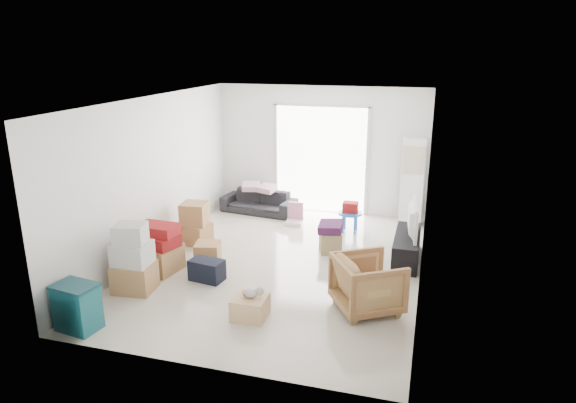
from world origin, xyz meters
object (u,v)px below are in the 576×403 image
Objects in this scene: armchair at (368,281)px; ac_tower at (412,182)px; storage_bins at (77,307)px; ottoman at (330,242)px; television at (408,231)px; sofa at (259,198)px; tv_console at (407,247)px; wood_crate at (250,307)px; kids_table at (350,211)px.

ac_tower is at bearing -37.37° from armchair.
storage_bins reaches higher than ottoman.
storage_bins reaches higher than television.
ac_tower is 3.25m from sofa.
sofa reaches higher than ottoman.
ac_tower is 6.60m from storage_bins.
tv_console is 1.41× the size of television.
armchair is 1.92× the size of wood_crate.
tv_console is 2.28× the size of kids_table.
ac_tower is at bearing 56.85° from ottoman.
armchair is at bearing -102.33° from tv_console.
tv_console is 3.16m from wood_crate.
ac_tower is at bearing 67.51° from wood_crate.
tv_console is at bearing 41.18° from storage_bins.
armchair is at bearing -64.66° from ottoman.
ac_tower is 1.28× the size of tv_console.
television is 1.94m from armchair.
wood_crate is at bearing 23.78° from storage_bins.
armchair reaches higher than storage_bins.
sofa reaches higher than wood_crate.
television is at bearing 0.00° from tv_console.
tv_console is at bearing -44.12° from kids_table.
sofa is at bearing 5.78° from armchair.
ottoman is at bearing 52.71° from storage_bins.
tv_console is at bearing 0.32° from ottoman.
storage_bins reaches higher than kids_table.
kids_table is (-0.74, 3.01, -0.00)m from armchair.
ac_tower is at bearing 54.15° from storage_bins.
tv_console is 5.18m from storage_bins.
storage_bins is at bearing -156.22° from wood_crate.
kids_table is (2.75, 4.53, 0.11)m from storage_bins.
television is 2.20× the size of wood_crate.
ac_tower reaches higher than ottoman.
ottoman is at bearing -35.27° from sofa.
wood_crate is at bearing 138.06° from television.
sofa reaches higher than storage_bins.
wood_crate is (1.35, -4.29, -0.17)m from sofa.
armchair is at bearing -76.27° from kids_table.
armchair is 1.36× the size of storage_bins.
television is at bearing -88.51° from ac_tower.
television is 2.66× the size of ottoman.
kids_table is at bearing 78.50° from wood_crate.
ac_tower is at bearing 9.92° from sofa.
wood_crate is at bearing -103.01° from ottoman.
storage_bins is 1.71× the size of ottoman.
armchair is 3.80m from storage_bins.
ottoman is (-0.89, 1.89, -0.24)m from armchair.
television is at bearing 41.18° from storage_bins.
tv_console is at bearing 53.19° from wood_crate.
ottoman is at bearing -98.04° from kids_table.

